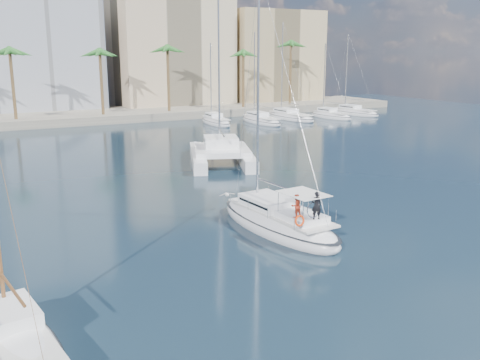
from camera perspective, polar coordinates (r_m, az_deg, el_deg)
ground at (r=29.37m, az=2.08°, el=-7.17°), size 160.00×160.00×0.00m
quay at (r=86.38m, az=-18.88°, el=6.30°), size 120.00×14.00×1.20m
building_beige at (r=100.34m, az=-7.44°, el=13.19°), size 20.00×14.00×20.00m
building_tan_right at (r=107.40m, az=3.24°, el=12.76°), size 18.00×12.00×18.00m
palm_centre at (r=81.89m, az=-18.91°, el=12.75°), size 3.60×3.60×12.30m
palm_right at (r=93.85m, az=2.56°, el=13.45°), size 3.60×3.60×12.30m
main_sloop at (r=32.08m, az=4.07°, el=-4.44°), size 4.13×10.79×15.70m
small_sloop at (r=21.00m, az=-22.57°, el=-15.92°), size 3.50×8.04×11.17m
catamaran at (r=51.19m, az=-2.02°, el=3.10°), size 9.38×12.58×16.57m
seagull at (r=35.82m, az=-1.42°, el=-1.54°), size 1.14×0.49×0.21m
moored_yacht_a at (r=79.09m, az=-2.58°, el=5.97°), size 3.37×9.52×11.90m
moored_yacht_b at (r=80.37m, az=2.25°, el=6.09°), size 3.32×10.83×13.72m
moored_yacht_c at (r=85.47m, az=5.35°, el=6.49°), size 3.98×12.33×15.54m
moored_yacht_d at (r=87.63m, az=9.65°, el=6.53°), size 3.52×9.55×11.90m
moored_yacht_e at (r=93.24m, az=12.08°, el=6.83°), size 4.61×11.11×13.72m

